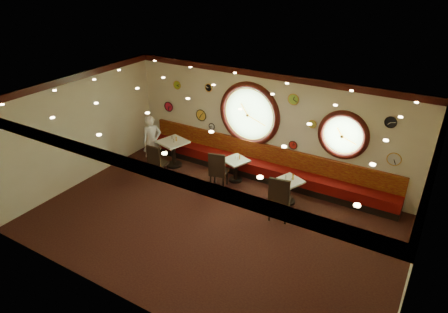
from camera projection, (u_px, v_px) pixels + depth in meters
floor at (214, 223)px, 10.07m from camera, size 9.00×6.00×0.00m
ceiling at (212, 102)px, 8.63m from camera, size 9.00×6.00×0.02m
wall_back at (267, 126)px, 11.65m from camera, size 9.00×0.02×3.20m
wall_front at (122, 236)px, 7.04m from camera, size 9.00×0.02×3.20m
wall_left at (80, 129)px, 11.41m from camera, size 0.02×6.00×3.20m
wall_right at (421, 227)px, 7.29m from camera, size 0.02×6.00×3.20m
molding_back at (269, 75)px, 10.94m from camera, size 9.00×0.10×0.18m
molding_front at (114, 159)px, 6.41m from camera, size 9.00×0.10×0.18m
molding_left at (72, 78)px, 10.71m from camera, size 0.10×6.00×0.18m
molding_right at (438, 152)px, 6.64m from camera, size 0.10×6.00×0.18m
banquette_base at (261, 175)px, 12.11m from camera, size 8.00×0.55×0.20m
banquette_seat at (261, 167)px, 12.00m from camera, size 8.00×0.55×0.30m
banquette_back at (265, 153)px, 11.99m from camera, size 8.00×0.10×0.55m
porthole_left_glass at (249, 114)px, 11.81m from camera, size 1.66×0.02×1.66m
porthole_left_frame at (249, 114)px, 11.80m from camera, size 1.98×0.18×1.98m
porthole_left_ring at (249, 115)px, 11.78m from camera, size 1.61×0.03×1.61m
porthole_right_glass at (343, 135)px, 10.55m from camera, size 1.10×0.02×1.10m
porthole_right_frame at (343, 135)px, 10.54m from camera, size 1.38×0.18×1.38m
porthole_right_ring at (343, 136)px, 10.52m from camera, size 1.09×0.03×1.09m
wall_clock_0 at (169, 107)px, 13.29m from camera, size 0.32×0.03×0.32m
wall_clock_1 at (177, 85)px, 12.75m from camera, size 0.26×0.03×0.26m
wall_clock_2 at (391, 122)px, 9.76m from camera, size 0.28×0.03×0.28m
wall_clock_3 at (212, 126)px, 12.67m from camera, size 0.20×0.03×0.20m
wall_clock_4 at (201, 115)px, 12.72m from camera, size 0.36×0.03×0.36m
wall_clock_5 at (209, 88)px, 12.16m from camera, size 0.24×0.03×0.24m
wall_clock_6 at (312, 124)px, 10.85m from camera, size 0.22×0.03×0.22m
wall_clock_7 at (294, 99)px, 10.85m from camera, size 0.30×0.03×0.30m
wall_clock_8 at (394, 159)px, 10.07m from camera, size 0.34×0.03×0.34m
wall_clock_9 at (293, 145)px, 11.41m from camera, size 0.24×0.03×0.24m
table_a at (173, 150)px, 12.60m from camera, size 0.97×0.97×0.87m
table_b at (236, 168)px, 11.79m from camera, size 0.82×0.82×0.70m
table_c at (289, 188)px, 10.75m from camera, size 0.83×0.83×0.69m
chair_a at (156, 160)px, 11.80m from camera, size 0.50×0.50×0.69m
chair_b at (218, 168)px, 11.30m from camera, size 0.59×0.59×0.71m
chair_c at (280, 196)px, 9.87m from camera, size 0.60×0.60×0.78m
condiment_a_salt at (172, 138)px, 12.57m from camera, size 0.04×0.04×0.10m
condiment_b_salt at (235, 158)px, 11.68m from camera, size 0.03×0.03×0.10m
condiment_c_salt at (286, 177)px, 10.65m from camera, size 0.04×0.04×0.11m
condiment_a_pepper at (174, 141)px, 12.35m from camera, size 0.04×0.04×0.11m
condiment_b_pepper at (238, 158)px, 11.65m from camera, size 0.03×0.03×0.09m
condiment_c_pepper at (291, 180)px, 10.54m from camera, size 0.03×0.03×0.09m
condiment_a_bottle at (176, 139)px, 12.44m from camera, size 0.04×0.04×0.14m
condiment_b_bottle at (240, 157)px, 11.68m from camera, size 0.04×0.04×0.14m
condiment_c_bottle at (293, 177)px, 10.62m from camera, size 0.05×0.05×0.17m
waiter at (152, 141)px, 12.55m from camera, size 0.68×0.72×1.66m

